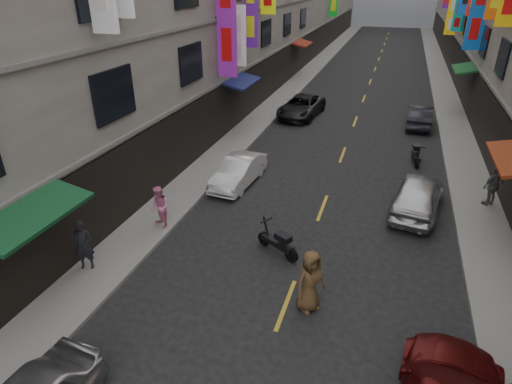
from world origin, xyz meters
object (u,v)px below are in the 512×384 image
Objects in this scene: car_left_mid at (238,171)px; pedestrian_rfar at (493,185)px; scooter_crossing at (278,242)px; pedestrian_lnear at (84,245)px; car_right_mid at (418,195)px; car_right_far at (420,116)px; car_left_far at (301,106)px; pedestrian_crossing at (310,281)px; pedestrian_lfar at (159,207)px; scooter_far_right at (416,154)px.

pedestrian_rfar is at bearing 10.70° from car_left_mid.
scooter_crossing is 6.19m from pedestrian_lnear.
scooter_crossing is 6.35m from car_right_mid.
car_left_mid is at bearing 57.25° from car_right_far.
pedestrian_rfar is at bearing -147.10° from car_right_mid.
car_left_far is at bearing -48.24° from car_right_mid.
scooter_crossing is at bearing -74.36° from car_left_far.
pedestrian_crossing is (-3.20, -18.13, 0.29)m from car_right_far.
pedestrian_lnear is at bearing -76.02° from pedestrian_lfar.
car_right_far is at bearing -98.85° from scooter_far_right.
pedestrian_lnear is at bearing -5.75° from pedestrian_rfar.
car_left_mid is 2.34× the size of pedestrian_lfar.
car_left_mid is 10.45m from pedestrian_rfar.
pedestrian_lnear is at bearing 45.17° from car_right_mid.
pedestrian_lnear is (-5.52, -2.76, 0.52)m from scooter_crossing.
pedestrian_lfar is at bearing 34.92° from car_right_mid.
pedestrian_lnear is at bearing 44.67° from scooter_far_right.
car_right_far is at bearing -82.24° from car_right_mid.
car_right_mid is at bearing -15.58° from pedestrian_rfar.
pedestrian_rfar is (9.96, -9.91, 0.32)m from car_left_far.
pedestrian_crossing reaches higher than pedestrian_lnear.
scooter_far_right is at bearing 38.21° from car_left_mid.
car_left_mid reaches higher than scooter_crossing.
car_right_mid is (4.46, 4.51, 0.29)m from scooter_crossing.
pedestrian_rfar is at bearing 58.26° from pedestrian_lfar.
pedestrian_lfar reaches higher than car_left_mid.
pedestrian_crossing reaches higher than car_left_mid.
car_right_mid reaches higher than car_left_far.
car_left_far is 2.76× the size of pedestrian_rfar.
pedestrian_crossing is (-2.94, -6.80, 0.21)m from car_right_mid.
car_right_mid is 11.33m from car_right_far.
scooter_crossing is 5.62m from car_left_mid.
car_left_mid is 11.00m from car_left_far.
pedestrian_rfar reaches higher than pedestrian_lfar.
car_right_mid reaches higher than scooter_crossing.
pedestrian_lfar is at bearing 108.26° from pedestrian_crossing.
car_left_mid is 7.58m from car_right_mid.
car_right_far is 10.40m from pedestrian_rfar.
pedestrian_rfar is (2.55, -10.08, 0.33)m from car_right_far.
scooter_far_right is at bearing -94.03° from pedestrian_rfar.
scooter_far_right is at bearing 90.02° from car_right_far.
pedestrian_crossing is (4.64, -6.96, 0.32)m from car_left_mid.
car_left_mid is 2.23× the size of pedestrian_lnear.
scooter_crossing is 0.94× the size of pedestrian_rfar.
pedestrian_crossing is at bearing 10.74° from pedestrian_lfar.
scooter_far_right is 1.04× the size of pedestrian_rfar.
car_left_far is at bearing 58.04° from pedestrian_lnear.
pedestrian_crossing reaches higher than pedestrian_rfar.
scooter_far_right is 0.48× the size of car_left_mid.
car_left_mid is 7.81m from pedestrian_lnear.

